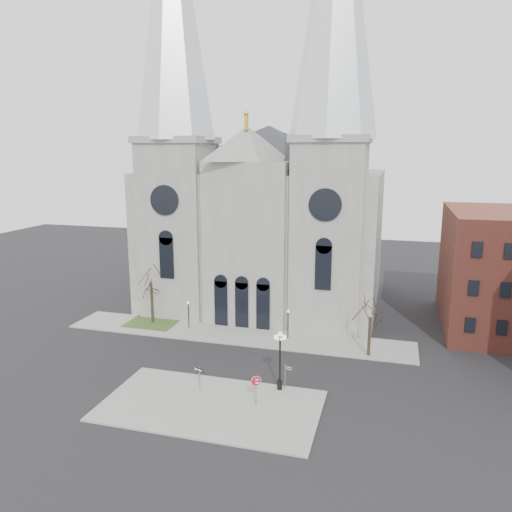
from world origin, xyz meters
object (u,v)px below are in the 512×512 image
(stop_sign, at_px, (256,384))
(one_way_sign, at_px, (200,374))
(street_name_sign, at_px, (286,375))
(globe_lamp, at_px, (280,353))

(stop_sign, distance_m, one_way_sign, 5.61)
(street_name_sign, bearing_deg, one_way_sign, -156.33)
(stop_sign, bearing_deg, one_way_sign, 159.59)
(stop_sign, relative_size, globe_lamp, 0.48)
(stop_sign, relative_size, one_way_sign, 1.21)
(globe_lamp, bearing_deg, street_name_sign, 28.24)
(one_way_sign, bearing_deg, globe_lamp, 38.42)
(street_name_sign, bearing_deg, stop_sign, -110.67)
(globe_lamp, height_order, one_way_sign, globe_lamp)
(one_way_sign, xyz_separation_m, street_name_sign, (7.22, 2.28, -0.13))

